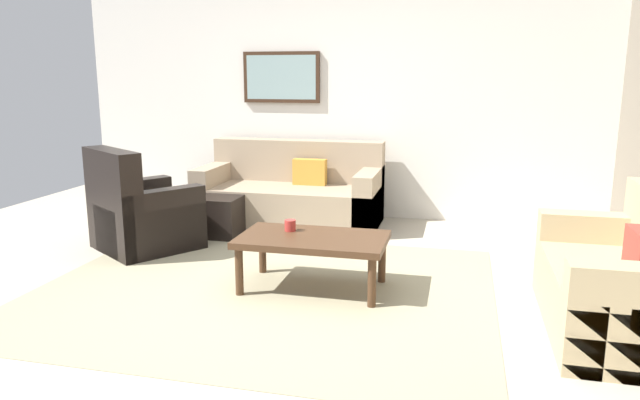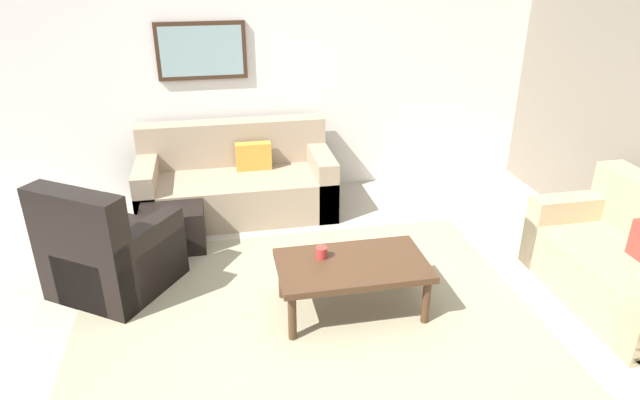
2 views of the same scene
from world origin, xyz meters
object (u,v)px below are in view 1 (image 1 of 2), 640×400
object	(u,v)px
ottoman	(216,214)
coffee_table	(313,243)
couch_main	(293,195)
cup	(290,225)
couch_loveseat	(633,287)
armchair_leather	(139,217)
framed_artwork	(281,77)

from	to	relation	value
ottoman	coffee_table	distance (m)	1.89
couch_main	coffee_table	size ratio (longest dim) A/B	1.75
coffee_table	cup	world-z (taller)	cup
couch_loveseat	coffee_table	size ratio (longest dim) A/B	1.29
couch_main	cup	bearing A→B (deg)	-74.27
armchair_leather	coffee_table	xyz separation A→B (m)	(1.82, -0.62, 0.05)
couch_main	ottoman	xyz separation A→B (m)	(-0.62, -0.66, -0.10)
ottoman	framed_artwork	size ratio (longest dim) A/B	0.63
armchair_leather	coffee_table	world-z (taller)	armchair_leather
framed_artwork	couch_loveseat	bearing A→B (deg)	-40.82
couch_main	coffee_table	world-z (taller)	couch_main
couch_loveseat	framed_artwork	xyz separation A→B (m)	(-3.10, 2.68, 1.26)
ottoman	couch_loveseat	bearing A→B (deg)	-24.62
couch_main	couch_loveseat	world-z (taller)	same
cup	armchair_leather	bearing A→B (deg)	162.42
armchair_leather	coffee_table	size ratio (longest dim) A/B	1.01
couch_loveseat	framed_artwork	distance (m)	4.29
couch_main	armchair_leather	world-z (taller)	armchair_leather
ottoman	coffee_table	world-z (taller)	coffee_table
ottoman	framed_artwork	bearing A→B (deg)	70.97
coffee_table	armchair_leather	bearing A→B (deg)	161.06
framed_artwork	ottoman	bearing A→B (deg)	-109.03
armchair_leather	cup	xyz separation A→B (m)	(1.61, -0.51, 0.15)
couch_loveseat	ottoman	world-z (taller)	couch_loveseat
couch_loveseat	cup	world-z (taller)	couch_loveseat
armchair_leather	ottoman	bearing A→B (deg)	55.66
couch_main	cup	world-z (taller)	couch_main
ottoman	cup	xyz separation A→B (m)	(1.14, -1.19, 0.25)
armchair_leather	cup	world-z (taller)	armchair_leather
couch_loveseat	cup	bearing A→B (deg)	170.29
couch_loveseat	armchair_leather	bearing A→B (deg)	167.02
couch_main	cup	xyz separation A→B (m)	(0.52, -1.85, 0.16)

